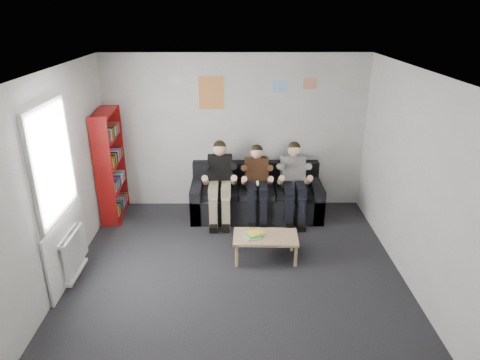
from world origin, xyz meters
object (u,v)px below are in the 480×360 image
object	(u,v)px
person_left	(220,183)
person_right	(294,183)
sofa	(256,197)
person_middle	(257,184)
bookshelf	(111,165)
coffee_table	(265,239)

from	to	relation	value
person_left	person_right	bearing A→B (deg)	-1.49
sofa	person_middle	distance (m)	0.39
bookshelf	person_middle	size ratio (longest dim) A/B	1.46
bookshelf	person_middle	world-z (taller)	bookshelf
bookshelf	coffee_table	xyz separation A→B (m)	(2.51, -1.41, -0.61)
bookshelf	coffee_table	size ratio (longest dim) A/B	2.03
person_left	person_right	xyz separation A→B (m)	(1.24, 0.00, -0.01)
bookshelf	person_right	world-z (taller)	bookshelf
coffee_table	person_middle	size ratio (longest dim) A/B	0.72
sofa	bookshelf	distance (m)	2.52
sofa	person_left	bearing A→B (deg)	-161.87
person_left	sofa	bearing A→B (deg)	16.57
sofa	bookshelf	bearing A→B (deg)	-178.88
bookshelf	coffee_table	bearing A→B (deg)	-34.44
coffee_table	person_left	xyz separation A→B (m)	(-0.68, 1.25, 0.35)
person_right	person_middle	bearing A→B (deg)	175.34
coffee_table	person_middle	xyz separation A→B (m)	(-0.07, 1.26, 0.32)
person_middle	coffee_table	bearing A→B (deg)	-96.00
coffee_table	person_left	world-z (taller)	person_left
sofa	person_left	size ratio (longest dim) A/B	1.65
person_left	person_middle	distance (m)	0.62
coffee_table	sofa	bearing A→B (deg)	92.63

